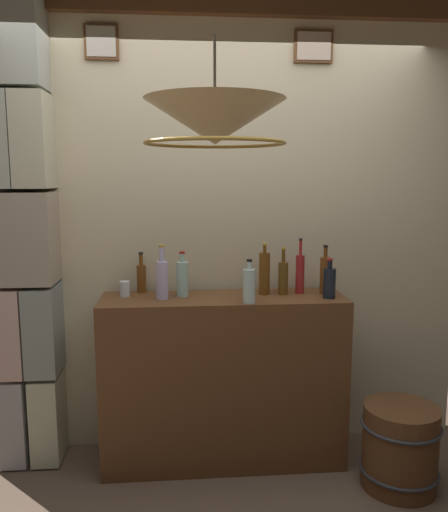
{
  "coord_description": "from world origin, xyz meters",
  "views": [
    {
      "loc": [
        -0.25,
        -2.12,
        1.72
      ],
      "look_at": [
        0.0,
        0.76,
        1.27
      ],
      "focal_mm": 36.3,
      "sensor_mm": 36.0,
      "label": 1
    }
  ],
  "objects_px": {
    "liquor_bottle_rye": "(325,274)",
    "liquor_bottle_mezcal": "(300,273)",
    "liquor_bottle_tequila": "(141,277)",
    "liquor_bottle_bourbon": "(264,273)",
    "liquor_bottle_vodka": "(329,282)",
    "liquor_bottle_sherry": "(182,278)",
    "liquor_bottle_rum": "(249,285)",
    "liquor_bottle_brandy": "(162,278)",
    "pendant_lamp": "(215,124)",
    "glass_tumbler_rocks": "(125,289)",
    "wooden_barrel": "(400,447)",
    "liquor_bottle_scotch": "(283,277)"
  },
  "relations": [
    {
      "from": "liquor_bottle_bourbon",
      "to": "liquor_bottle_rum",
      "type": "height_order",
      "value": "liquor_bottle_bourbon"
    },
    {
      "from": "liquor_bottle_sherry",
      "to": "liquor_bottle_rum",
      "type": "bearing_deg",
      "value": -28.48
    },
    {
      "from": "liquor_bottle_tequila",
      "to": "glass_tumbler_rocks",
      "type": "bearing_deg",
      "value": -133.03
    },
    {
      "from": "liquor_bottle_brandy",
      "to": "liquor_bottle_bourbon",
      "type": "xyz_separation_m",
      "value": [
        0.6,
        0.07,
        0.01
      ]
    },
    {
      "from": "pendant_lamp",
      "to": "liquor_bottle_sherry",
      "type": "bearing_deg",
      "value": 100.18
    },
    {
      "from": "liquor_bottle_tequila",
      "to": "liquor_bottle_mezcal",
      "type": "height_order",
      "value": "liquor_bottle_mezcal"
    },
    {
      "from": "liquor_bottle_bourbon",
      "to": "wooden_barrel",
      "type": "relative_size",
      "value": 0.66
    },
    {
      "from": "glass_tumbler_rocks",
      "to": "liquor_bottle_tequila",
      "type": "bearing_deg",
      "value": 46.97
    },
    {
      "from": "glass_tumbler_rocks",
      "to": "liquor_bottle_rye",
      "type": "bearing_deg",
      "value": -1.05
    },
    {
      "from": "liquor_bottle_rum",
      "to": "wooden_barrel",
      "type": "bearing_deg",
      "value": -14.27
    },
    {
      "from": "liquor_bottle_brandy",
      "to": "liquor_bottle_rye",
      "type": "height_order",
      "value": "liquor_bottle_brandy"
    },
    {
      "from": "liquor_bottle_bourbon",
      "to": "liquor_bottle_mezcal",
      "type": "distance_m",
      "value": 0.22
    },
    {
      "from": "liquor_bottle_scotch",
      "to": "glass_tumbler_rocks",
      "type": "bearing_deg",
      "value": 178.37
    },
    {
      "from": "liquor_bottle_rye",
      "to": "pendant_lamp",
      "type": "distance_m",
      "value": 1.32
    },
    {
      "from": "liquor_bottle_brandy",
      "to": "liquor_bottle_rye",
      "type": "xyz_separation_m",
      "value": [
        0.97,
        0.06,
        -0.0
      ]
    },
    {
      "from": "liquor_bottle_bourbon",
      "to": "liquor_bottle_sherry",
      "type": "relative_size",
      "value": 1.16
    },
    {
      "from": "liquor_bottle_tequila",
      "to": "liquor_bottle_vodka",
      "type": "bearing_deg",
      "value": -12.48
    },
    {
      "from": "glass_tumbler_rocks",
      "to": "wooden_barrel",
      "type": "height_order",
      "value": "glass_tumbler_rocks"
    },
    {
      "from": "liquor_bottle_vodka",
      "to": "liquor_bottle_sherry",
      "type": "distance_m",
      "value": 0.85
    },
    {
      "from": "liquor_bottle_mezcal",
      "to": "liquor_bottle_sherry",
      "type": "relative_size",
      "value": 1.25
    },
    {
      "from": "liquor_bottle_brandy",
      "to": "pendant_lamp",
      "type": "xyz_separation_m",
      "value": [
        0.26,
        -0.72,
        0.8
      ]
    },
    {
      "from": "glass_tumbler_rocks",
      "to": "liquor_bottle_mezcal",
      "type": "bearing_deg",
      "value": -0.39
    },
    {
      "from": "wooden_barrel",
      "to": "glass_tumbler_rocks",
      "type": "bearing_deg",
      "value": 164.27
    },
    {
      "from": "liquor_bottle_rum",
      "to": "liquor_bottle_sherry",
      "type": "xyz_separation_m",
      "value": [
        -0.37,
        0.2,
        0.01
      ]
    },
    {
      "from": "liquor_bottle_rum",
      "to": "liquor_bottle_vodka",
      "type": "bearing_deg",
      "value": 9.23
    },
    {
      "from": "liquor_bottle_tequila",
      "to": "liquor_bottle_rye",
      "type": "distance_m",
      "value": 1.11
    },
    {
      "from": "liquor_bottle_mezcal",
      "to": "wooden_barrel",
      "type": "relative_size",
      "value": 0.71
    },
    {
      "from": "liquor_bottle_vodka",
      "to": "glass_tumbler_rocks",
      "type": "xyz_separation_m",
      "value": [
        -1.18,
        0.14,
        -0.05
      ]
    },
    {
      "from": "liquor_bottle_mezcal",
      "to": "liquor_bottle_vodka",
      "type": "relative_size",
      "value": 1.43
    },
    {
      "from": "liquor_bottle_tequila",
      "to": "liquor_bottle_bourbon",
      "type": "xyz_separation_m",
      "value": [
        0.73,
        -0.11,
        0.03
      ]
    },
    {
      "from": "liquor_bottle_bourbon",
      "to": "liquor_bottle_vodka",
      "type": "distance_m",
      "value": 0.38
    },
    {
      "from": "liquor_bottle_brandy",
      "to": "pendant_lamp",
      "type": "distance_m",
      "value": 1.1
    },
    {
      "from": "liquor_bottle_mezcal",
      "to": "liquor_bottle_tequila",
      "type": "bearing_deg",
      "value": 173.68
    },
    {
      "from": "liquor_bottle_bourbon",
      "to": "glass_tumbler_rocks",
      "type": "distance_m",
      "value": 0.83
    },
    {
      "from": "wooden_barrel",
      "to": "liquor_bottle_vodka",
      "type": "bearing_deg",
      "value": 140.17
    },
    {
      "from": "liquor_bottle_brandy",
      "to": "liquor_bottle_bourbon",
      "type": "bearing_deg",
      "value": 6.54
    },
    {
      "from": "liquor_bottle_mezcal",
      "to": "glass_tumbler_rocks",
      "type": "xyz_separation_m",
      "value": [
        -1.04,
        0.01,
        -0.08
      ]
    },
    {
      "from": "liquor_bottle_tequila",
      "to": "liquor_bottle_sherry",
      "type": "relative_size",
      "value": 0.93
    },
    {
      "from": "liquor_bottle_brandy",
      "to": "liquor_bottle_scotch",
      "type": "height_order",
      "value": "liquor_bottle_brandy"
    },
    {
      "from": "liquor_bottle_brandy",
      "to": "liquor_bottle_mezcal",
      "type": "bearing_deg",
      "value": 4.93
    },
    {
      "from": "liquor_bottle_brandy",
      "to": "liquor_bottle_tequila",
      "type": "xyz_separation_m",
      "value": [
        -0.13,
        0.18,
        -0.03
      ]
    },
    {
      "from": "liquor_bottle_rye",
      "to": "liquor_bottle_vodka",
      "type": "relative_size",
      "value": 1.26
    },
    {
      "from": "liquor_bottle_mezcal",
      "to": "liquor_bottle_rum",
      "type": "relative_size",
      "value": 1.35
    },
    {
      "from": "liquor_bottle_rye",
      "to": "liquor_bottle_rum",
      "type": "distance_m",
      "value": 0.52
    },
    {
      "from": "liquor_bottle_tequila",
      "to": "liquor_bottle_mezcal",
      "type": "xyz_separation_m",
      "value": [
        0.95,
        -0.11,
        0.03
      ]
    },
    {
      "from": "liquor_bottle_sherry",
      "to": "liquor_bottle_brandy",
      "type": "bearing_deg",
      "value": -154.41
    },
    {
      "from": "liquor_bottle_rye",
      "to": "liquor_bottle_mezcal",
      "type": "height_order",
      "value": "liquor_bottle_mezcal"
    },
    {
      "from": "liquor_bottle_vodka",
      "to": "liquor_bottle_scotch",
      "type": "bearing_deg",
      "value": 154.66
    },
    {
      "from": "glass_tumbler_rocks",
      "to": "liquor_bottle_bourbon",
      "type": "bearing_deg",
      "value": -0.6
    },
    {
      "from": "liquor_bottle_rum",
      "to": "liquor_bottle_sherry",
      "type": "bearing_deg",
      "value": 151.52
    }
  ]
}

